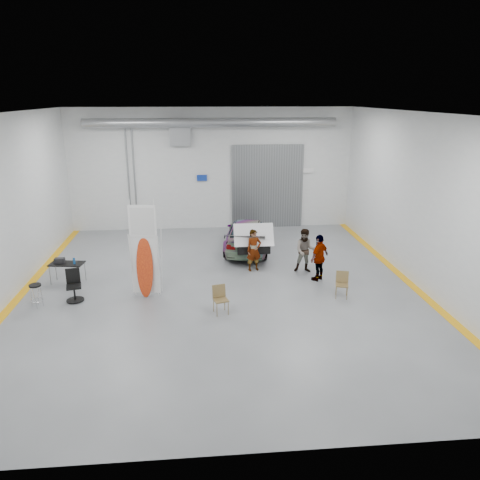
{
  "coord_description": "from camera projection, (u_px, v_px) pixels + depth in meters",
  "views": [
    {
      "loc": [
        -0.72,
        -15.25,
        6.54
      ],
      "look_at": [
        0.76,
        0.9,
        1.5
      ],
      "focal_mm": 35.0,
      "sensor_mm": 36.0,
      "label": 1
    }
  ],
  "objects": [
    {
      "name": "surfboard_display",
      "position": [
        146.0,
        258.0,
        15.5
      ],
      "size": [
        0.95,
        0.34,
        3.35
      ],
      "rotation": [
        0.0,
        0.0,
        -0.14
      ],
      "color": "white",
      "rests_on": "ground"
    },
    {
      "name": "person_c",
      "position": [
        319.0,
        257.0,
        17.03
      ],
      "size": [
        1.03,
        1.0,
        1.75
      ],
      "primitive_type": "imported",
      "rotation": [
        0.0,
        0.0,
        3.89
      ],
      "color": "brown",
      "rests_on": "ground"
    },
    {
      "name": "office_chair",
      "position": [
        74.0,
        287.0,
        15.43
      ],
      "size": [
        0.57,
        0.59,
        1.06
      ],
      "rotation": [
        0.0,
        0.0,
        0.23
      ],
      "color": "black",
      "rests_on": "ground"
    },
    {
      "name": "trunk_lid",
      "position": [
        253.0,
        233.0,
        18.38
      ],
      "size": [
        1.57,
        0.95,
        0.04
      ],
      "primitive_type": "cube",
      "color": "silver",
      "rests_on": "sedan_car"
    },
    {
      "name": "person_b",
      "position": [
        305.0,
        251.0,
        17.84
      ],
      "size": [
        0.93,
        0.77,
        1.71
      ],
      "primitive_type": "imported",
      "rotation": [
        0.0,
        0.0,
        -0.16
      ],
      "color": "slate",
      "rests_on": "ground"
    },
    {
      "name": "work_table",
      "position": [
        65.0,
        263.0,
        16.82
      ],
      "size": [
        1.27,
        0.76,
        0.97
      ],
      "rotation": [
        0.0,
        0.0,
        -0.15
      ],
      "color": "gray",
      "rests_on": "ground"
    },
    {
      "name": "ground",
      "position": [
        221.0,
        289.0,
        16.5
      ],
      "size": [
        16.0,
        16.0,
        0.0
      ],
      "primitive_type": "plane",
      "color": "slate",
      "rests_on": "ground"
    },
    {
      "name": "sedan_car",
      "position": [
        248.0,
        235.0,
        20.55
      ],
      "size": [
        2.61,
        4.88,
        1.34
      ],
      "primitive_type": "imported",
      "rotation": [
        0.0,
        0.0,
        2.98
      ],
      "color": "white",
      "rests_on": "ground"
    },
    {
      "name": "shop_stool",
      "position": [
        36.0,
        296.0,
        14.97
      ],
      "size": [
        0.4,
        0.4,
        0.78
      ],
      "rotation": [
        0.0,
        0.0,
        -0.1
      ],
      "color": "black",
      "rests_on": "ground"
    },
    {
      "name": "person_a",
      "position": [
        254.0,
        250.0,
        18.01
      ],
      "size": [
        0.68,
        0.54,
        1.64
      ],
      "primitive_type": "imported",
      "rotation": [
        0.0,
        0.0,
        0.28
      ],
      "color": "#9C6555",
      "rests_on": "ground"
    },
    {
      "name": "room_shell",
      "position": [
        223.0,
        164.0,
        17.42
      ],
      "size": [
        14.02,
        16.18,
        6.01
      ],
      "color": "silver",
      "rests_on": "ground"
    },
    {
      "name": "folding_chair_far",
      "position": [
        341.0,
        290.0,
        15.73
      ],
      "size": [
        0.51,
        0.53,
        0.87
      ],
      "rotation": [
        0.0,
        0.0,
        -0.28
      ],
      "color": "brown",
      "rests_on": "ground"
    },
    {
      "name": "folding_chair_near",
      "position": [
        221.0,
        305.0,
        14.56
      ],
      "size": [
        0.51,
        0.54,
        0.89
      ],
      "rotation": [
        0.0,
        0.0,
        0.25
      ],
      "color": "brown",
      "rests_on": "ground"
    }
  ]
}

